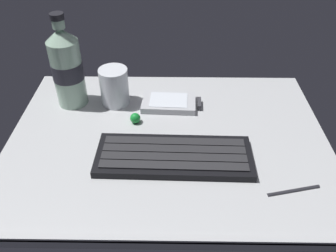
% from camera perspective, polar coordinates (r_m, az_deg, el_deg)
% --- Properties ---
extents(ground_plane, '(0.64, 0.48, 0.03)m').
position_cam_1_polar(ground_plane, '(0.71, -0.00, -2.64)').
color(ground_plane, '#B7BABC').
extents(keyboard, '(0.29, 0.12, 0.02)m').
position_cam_1_polar(keyboard, '(0.65, 0.98, -4.88)').
color(keyboard, black).
rests_on(keyboard, ground_plane).
extents(handheld_device, '(0.13, 0.08, 0.02)m').
position_cam_1_polar(handheld_device, '(0.79, 0.60, 3.85)').
color(handheld_device, '#B7BABF').
rests_on(handheld_device, ground_plane).
extents(juice_cup, '(0.06, 0.06, 0.09)m').
position_cam_1_polar(juice_cup, '(0.79, -8.70, 6.15)').
color(juice_cup, silver).
rests_on(juice_cup, ground_plane).
extents(water_bottle, '(0.07, 0.07, 0.21)m').
position_cam_1_polar(water_bottle, '(0.79, -16.11, 9.16)').
color(water_bottle, '#9EC1A8').
rests_on(water_bottle, ground_plane).
extents(trackball_mouse, '(0.02, 0.02, 0.02)m').
position_cam_1_polar(trackball_mouse, '(0.74, -5.35, 1.28)').
color(trackball_mouse, '#198C33').
rests_on(trackball_mouse, ground_plane).
extents(stylus_pen, '(0.09, 0.03, 0.01)m').
position_cam_1_polar(stylus_pen, '(0.64, 19.80, -9.71)').
color(stylus_pen, '#26262B').
rests_on(stylus_pen, ground_plane).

